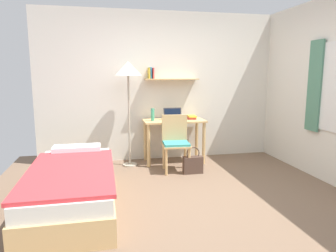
{
  "coord_description": "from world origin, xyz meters",
  "views": [
    {
      "loc": [
        -1.08,
        -3.41,
        1.53
      ],
      "look_at": [
        -0.25,
        0.51,
        0.85
      ],
      "focal_mm": 33.01,
      "sensor_mm": 36.0,
      "label": 1
    }
  ],
  "objects_px": {
    "desk_chair": "(176,141)",
    "book_stack": "(192,117)",
    "bed": "(73,186)",
    "standing_lamp": "(128,73)",
    "desk": "(174,128)",
    "laptop": "(173,117)",
    "handbag": "(193,164)",
    "water_bottle": "(153,115)"
  },
  "relations": [
    {
      "from": "desk_chair",
      "to": "book_stack",
      "type": "xyz_separation_m",
      "value": [
        0.42,
        0.53,
        0.29
      ]
    },
    {
      "from": "bed",
      "to": "book_stack",
      "type": "bearing_deg",
      "value": 40.03
    },
    {
      "from": "bed",
      "to": "standing_lamp",
      "type": "bearing_deg",
      "value": 61.87
    },
    {
      "from": "bed",
      "to": "desk",
      "type": "height_order",
      "value": "desk"
    },
    {
      "from": "bed",
      "to": "laptop",
      "type": "relative_size",
      "value": 6.39
    },
    {
      "from": "desk_chair",
      "to": "handbag",
      "type": "height_order",
      "value": "desk_chair"
    },
    {
      "from": "laptop",
      "to": "book_stack",
      "type": "height_order",
      "value": "laptop"
    },
    {
      "from": "desk_chair",
      "to": "water_bottle",
      "type": "height_order",
      "value": "water_bottle"
    },
    {
      "from": "laptop",
      "to": "water_bottle",
      "type": "xyz_separation_m",
      "value": [
        -0.36,
        -0.03,
        0.05
      ]
    },
    {
      "from": "desk_chair",
      "to": "book_stack",
      "type": "bearing_deg",
      "value": 52.16
    },
    {
      "from": "bed",
      "to": "desk_chair",
      "type": "relative_size",
      "value": 2.29
    },
    {
      "from": "desk",
      "to": "handbag",
      "type": "distance_m",
      "value": 0.82
    },
    {
      "from": "laptop",
      "to": "handbag",
      "type": "height_order",
      "value": "laptop"
    },
    {
      "from": "bed",
      "to": "water_bottle",
      "type": "bearing_deg",
      "value": 51.64
    },
    {
      "from": "desk_chair",
      "to": "handbag",
      "type": "bearing_deg",
      "value": -40.65
    },
    {
      "from": "standing_lamp",
      "to": "desk_chair",
      "type": "bearing_deg",
      "value": -31.44
    },
    {
      "from": "desk_chair",
      "to": "book_stack",
      "type": "height_order",
      "value": "desk_chair"
    },
    {
      "from": "desk",
      "to": "handbag",
      "type": "relative_size",
      "value": 2.49
    },
    {
      "from": "water_bottle",
      "to": "book_stack",
      "type": "xyz_separation_m",
      "value": [
        0.71,
        0.09,
        -0.08
      ]
    },
    {
      "from": "bed",
      "to": "handbag",
      "type": "xyz_separation_m",
      "value": [
        1.71,
        0.86,
        -0.09
      ]
    },
    {
      "from": "bed",
      "to": "book_stack",
      "type": "height_order",
      "value": "book_stack"
    },
    {
      "from": "bed",
      "to": "laptop",
      "type": "height_order",
      "value": "laptop"
    },
    {
      "from": "standing_lamp",
      "to": "water_bottle",
      "type": "bearing_deg",
      "value": 3.1
    },
    {
      "from": "bed",
      "to": "laptop",
      "type": "xyz_separation_m",
      "value": [
        1.55,
        1.53,
        0.56
      ]
    },
    {
      "from": "laptop",
      "to": "water_bottle",
      "type": "bearing_deg",
      "value": -175.24
    },
    {
      "from": "desk_chair",
      "to": "handbag",
      "type": "distance_m",
      "value": 0.46
    },
    {
      "from": "desk",
      "to": "handbag",
      "type": "height_order",
      "value": "desk"
    },
    {
      "from": "bed",
      "to": "book_stack",
      "type": "xyz_separation_m",
      "value": [
        1.9,
        1.59,
        0.54
      ]
    },
    {
      "from": "book_stack",
      "to": "laptop",
      "type": "bearing_deg",
      "value": -170.05
    },
    {
      "from": "desk",
      "to": "water_bottle",
      "type": "distance_m",
      "value": 0.46
    },
    {
      "from": "desk",
      "to": "handbag",
      "type": "xyz_separation_m",
      "value": [
        0.15,
        -0.67,
        -0.45
      ]
    },
    {
      "from": "handbag",
      "to": "bed",
      "type": "bearing_deg",
      "value": -153.28
    },
    {
      "from": "desk",
      "to": "laptop",
      "type": "relative_size",
      "value": 3.3
    },
    {
      "from": "desk",
      "to": "water_bottle",
      "type": "xyz_separation_m",
      "value": [
        -0.38,
        -0.03,
        0.25
      ]
    },
    {
      "from": "desk_chair",
      "to": "desk",
      "type": "bearing_deg",
      "value": 80.04
    },
    {
      "from": "handbag",
      "to": "laptop",
      "type": "bearing_deg",
      "value": 103.73
    },
    {
      "from": "laptop",
      "to": "handbag",
      "type": "distance_m",
      "value": 0.95
    },
    {
      "from": "laptop",
      "to": "book_stack",
      "type": "xyz_separation_m",
      "value": [
        0.35,
        0.06,
        -0.02
      ]
    },
    {
      "from": "bed",
      "to": "water_bottle",
      "type": "xyz_separation_m",
      "value": [
        1.19,
        1.5,
        0.61
      ]
    },
    {
      "from": "laptop",
      "to": "book_stack",
      "type": "bearing_deg",
      "value": 9.95
    },
    {
      "from": "standing_lamp",
      "to": "handbag",
      "type": "bearing_deg",
      "value": -33.95
    },
    {
      "from": "desk",
      "to": "laptop",
      "type": "bearing_deg",
      "value": -170.37
    }
  ]
}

